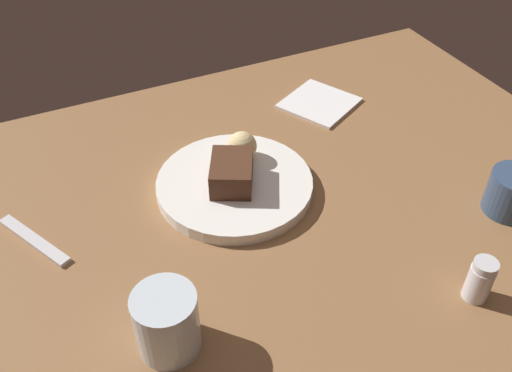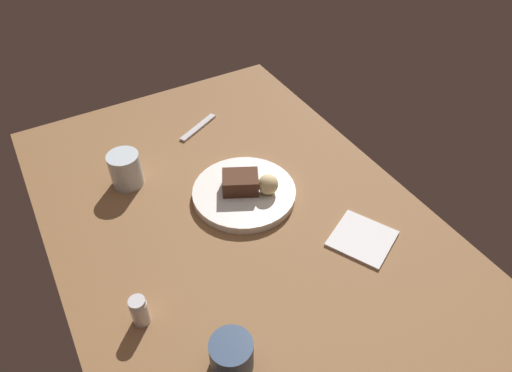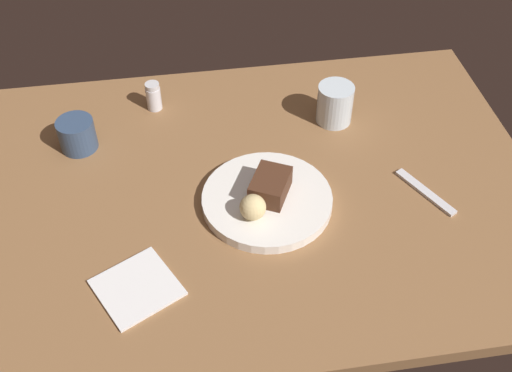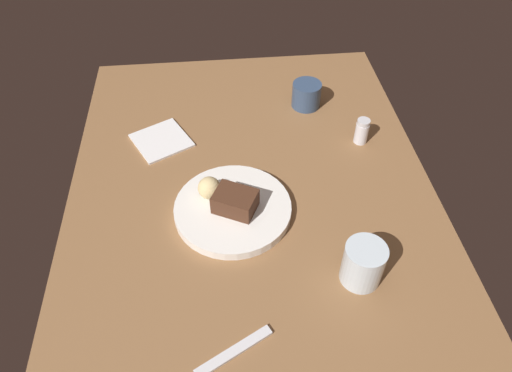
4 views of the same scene
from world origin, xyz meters
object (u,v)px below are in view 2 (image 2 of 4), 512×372
object	(u,v)px
salt_shaker	(139,311)
chocolate_cake_slice	(240,182)
bread_roll	(268,184)
dessert_plate	(244,193)
folded_napkin	(362,238)
water_glass	(126,169)
coffee_cup	(232,355)
dessert_spoon	(198,127)

from	to	relation	value
salt_shaker	chocolate_cake_slice	bearing A→B (deg)	-57.49
bread_roll	dessert_plate	bearing A→B (deg)	53.89
bread_roll	salt_shaker	bearing A→B (deg)	113.83
salt_shaker	folded_napkin	world-z (taller)	salt_shaker
bread_roll	folded_napkin	world-z (taller)	bread_roll
water_glass	coffee_cup	xyz separation A→B (cm)	(-56.44, -0.64, -1.04)
chocolate_cake_slice	water_glass	bearing A→B (deg)	51.13
salt_shaker	water_glass	distance (cm)	41.19
chocolate_cake_slice	water_glass	size ratio (longest dim) A/B	0.97
dessert_plate	folded_napkin	xyz separation A→B (cm)	(-25.82, -16.61, -0.76)
coffee_cup	chocolate_cake_slice	bearing A→B (deg)	-30.43
salt_shaker	coffee_cup	bearing A→B (deg)	-146.12
chocolate_cake_slice	coffee_cup	size ratio (longest dim) A/B	1.11
folded_napkin	bread_roll	bearing A→B (deg)	27.90
water_glass	coffee_cup	distance (cm)	56.45
coffee_cup	dessert_spoon	bearing A→B (deg)	-19.78
water_glass	dessert_spoon	distance (cm)	28.82
dessert_plate	chocolate_cake_slice	size ratio (longest dim) A/B	2.94
bread_roll	dessert_spoon	distance (cm)	35.77
coffee_cup	folded_napkin	distance (cm)	41.23
bread_roll	dessert_spoon	size ratio (longest dim) A/B	0.34
coffee_cup	dessert_spoon	xyz separation A→B (cm)	(69.18, -24.88, -3.13)
chocolate_cake_slice	bread_roll	distance (cm)	6.80
dessert_spoon	folded_napkin	distance (cm)	59.55
water_glass	chocolate_cake_slice	bearing A→B (deg)	-128.87
dessert_plate	bread_roll	xyz separation A→B (cm)	(-3.49, -4.78, 3.58)
bread_roll	folded_napkin	distance (cm)	25.63
dessert_plate	folded_napkin	size ratio (longest dim) A/B	1.98
bread_roll	salt_shaker	world-z (taller)	bread_roll
coffee_cup	folded_napkin	size ratio (longest dim) A/B	0.61
salt_shaker	dessert_spoon	distance (cm)	63.79
dessert_plate	coffee_cup	size ratio (longest dim) A/B	3.26
dessert_plate	coffee_cup	distance (cm)	43.79
salt_shaker	dessert_spoon	size ratio (longest dim) A/B	0.45
dessert_spoon	bread_roll	bearing A→B (deg)	66.99
salt_shaker	coffee_cup	xyz separation A→B (cm)	(-16.63, -11.16, 0.14)
dessert_spoon	dessert_plate	bearing A→B (deg)	58.91
chocolate_cake_slice	dessert_spoon	world-z (taller)	chocolate_cake_slice
chocolate_cake_slice	bread_roll	world-z (taller)	bread_roll
water_glass	folded_napkin	distance (cm)	60.42
chocolate_cake_slice	coffee_cup	distance (cm)	44.03
dessert_plate	bread_roll	world-z (taller)	bread_roll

